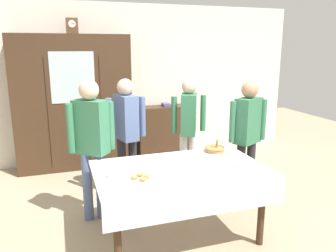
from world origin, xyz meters
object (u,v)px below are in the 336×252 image
wall_cabinet (74,103)px  person_beside_shelf (248,130)px  spoon_mid_left (214,160)px  bookshelf_low (166,132)px  pastry_plate (141,178)px  person_by_cabinet (126,126)px  dining_table (181,178)px  mantel_clock (72,26)px  tea_cup_near_right (172,161)px  tea_cup_mid_right (193,162)px  spoon_back_edge (171,182)px  book_stack (166,105)px  bread_basket (215,149)px  person_behind_table_left (91,137)px  person_near_right_end (189,122)px  tea_cup_back_edge (239,165)px  spoon_near_right (130,169)px  tea_cup_front_edge (111,175)px

wall_cabinet → person_beside_shelf: (2.03, -1.96, -0.14)m
spoon_mid_left → bookshelf_low: bearing=84.1°
pastry_plate → person_by_cabinet: (0.15, 1.39, 0.17)m
dining_table → spoon_mid_left: bearing=18.8°
mantel_clock → tea_cup_near_right: mantel_clock is taller
tea_cup_mid_right → spoon_mid_left: tea_cup_mid_right is taller
tea_cup_mid_right → spoon_back_edge: 0.54m
book_stack → dining_table: bearing=-104.6°
mantel_clock → bookshelf_low: mantel_clock is taller
tea_cup_near_right → person_by_cabinet: (-0.27, 1.06, 0.16)m
book_stack → bread_basket: size_ratio=0.75×
spoon_back_edge → bookshelf_low: bearing=72.9°
tea_cup_mid_right → person_behind_table_left: person_behind_table_left is taller
person_by_cabinet → person_near_right_end: (0.91, 0.07, -0.02)m
dining_table → mantel_clock: bearing=108.2°
tea_cup_back_edge → tea_cup_mid_right: bearing=150.2°
mantel_clock → spoon_mid_left: (1.28, -2.44, -1.52)m
spoon_mid_left → book_stack: bearing=84.1°
person_near_right_end → person_beside_shelf: bearing=-52.7°
person_near_right_end → person_beside_shelf: (0.53, -0.69, 0.01)m
wall_cabinet → person_beside_shelf: bearing=-44.0°
bookshelf_low → spoon_near_right: (-1.18, -2.48, 0.31)m
wall_cabinet → tea_cup_near_right: size_ratio=16.69×
spoon_back_edge → person_beside_shelf: (1.35, 0.92, 0.17)m
mantel_clock → tea_cup_mid_right: size_ratio=1.85×
dining_table → person_beside_shelf: (1.13, 0.63, 0.27)m
tea_cup_front_edge → person_beside_shelf: person_beside_shelf is taller
bookshelf_low → tea_cup_back_edge: 2.80m
mantel_clock → tea_cup_back_edge: bearing=-62.4°
person_near_right_end → person_beside_shelf: 0.87m
tea_cup_near_right → pastry_plate: (-0.42, -0.32, -0.01)m
tea_cup_back_edge → person_by_cabinet: bearing=122.6°
person_near_right_end → tea_cup_front_edge: bearing=-134.8°
tea_cup_front_edge → tea_cup_mid_right: (0.87, 0.09, 0.00)m
wall_cabinet → tea_cup_mid_right: wall_cabinet is taller
person_near_right_end → wall_cabinet: bearing=139.8°
dining_table → pastry_plate: bearing=-162.9°
wall_cabinet → spoon_near_right: (0.40, -2.43, -0.31)m
person_behind_table_left → person_near_right_end: 1.54m
bread_basket → person_beside_shelf: size_ratio=0.15×
wall_cabinet → person_beside_shelf: 2.83m
tea_cup_back_edge → tea_cup_front_edge: bearing=173.6°
pastry_plate → spoon_back_edge: size_ratio=2.35×
person_near_right_end → spoon_back_edge: bearing=-116.9°
bookshelf_low → person_near_right_end: size_ratio=0.67×
dining_table → tea_cup_front_edge: 0.72m
bookshelf_low → tea_cup_near_right: size_ratio=7.98×
tea_cup_mid_right → person_by_cabinet: (-0.47, 1.15, 0.16)m
bread_basket → spoon_mid_left: bearing=-118.3°
person_behind_table_left → tea_cup_near_right: bearing=-34.3°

